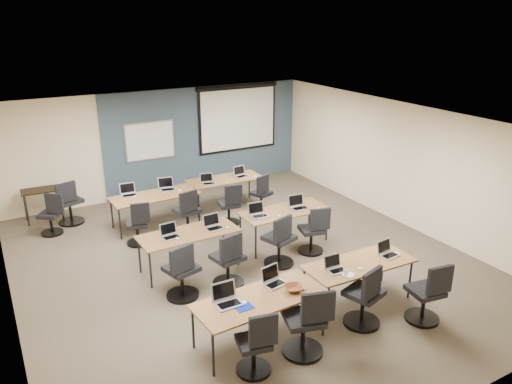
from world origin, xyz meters
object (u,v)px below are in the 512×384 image
task_chair_8 (138,227)px  task_chair_11 (262,196)px  task_chair_5 (229,264)px  task_chair_7 (313,234)px  laptop_5 (213,225)px  utility_table (42,194)px  laptop_7 (298,205)px  training_table_mid_right (284,212)px  laptop_4 (170,234)px  task_chair_9 (188,215)px  laptop_1 (273,279)px  laptop_0 (227,299)px  task_chair_6 (280,244)px  training_table_back_left (155,197)px  laptop_10 (208,181)px  laptop_8 (129,192)px  training_table_front_left (260,300)px  laptop_9 (167,187)px  laptop_11 (241,174)px  task_chair_10 (230,208)px  spare_chair_a (69,206)px  training_table_back_right (225,181)px  laptop_2 (335,267)px  training_table_mid_left (189,235)px  projector_screen (238,115)px  spare_chair_b (52,217)px  training_table_front_right (359,265)px  laptop_3 (387,252)px  task_chair_2 (365,301)px  task_chair_4 (182,276)px  task_chair_1 (306,327)px  task_chair_0 (256,348)px  whiteboard (150,141)px  task_chair_3 (427,298)px

task_chair_8 → task_chair_11: 3.10m
task_chair_5 → task_chair_7: size_ratio=1.04×
laptop_5 → utility_table: laptop_5 is taller
laptop_7 → task_chair_8: bearing=157.6°
training_table_mid_right → utility_table: 5.56m
laptop_4 → task_chair_9: bearing=54.1°
laptop_1 → task_chair_7: 2.62m
laptop_0 → laptop_5: laptop_0 is taller
training_table_mid_right → task_chair_6: size_ratio=1.74×
training_table_back_left → laptop_10: (1.34, 0.14, 0.10)m
laptop_8 → utility_table: size_ratio=0.40×
training_table_front_left → laptop_7: (2.39, 2.57, 0.11)m
task_chair_5 → task_chair_6: 1.18m
laptop_0 → laptop_7: bearing=41.5°
training_table_back_left → task_chair_8: (-0.63, -0.75, -0.30)m
laptop_9 → laptop_11: size_ratio=1.08×
laptop_11 → utility_table: size_ratio=0.37×
laptop_8 → task_chair_10: size_ratio=0.35×
laptop_4 → laptop_10: 2.97m
laptop_0 → spare_chair_a: size_ratio=0.35×
training_table_back_right → laptop_2: bearing=-95.1°
laptop_11 → training_table_front_left: bearing=-121.7°
training_table_mid_left → laptop_10: laptop_10 is taller
projector_screen → training_table_back_left: bearing=-148.1°
projector_screen → laptop_0: (-3.62, -6.56, -1.09)m
projector_screen → task_chair_6: 5.34m
task_chair_5 → training_table_mid_right: bearing=18.5°
spare_chair_b → task_chair_10: bearing=13.2°
training_table_front_right → task_chair_6: task_chair_6 is taller
laptop_3 → spare_chair_b: 6.96m
laptop_3 → spare_chair_a: (-4.06, 5.71, -0.36)m
utility_table → laptop_3: bearing=-51.1°
task_chair_2 → task_chair_4: bearing=118.7°
training_table_back_left → task_chair_5: size_ratio=1.85×
training_table_mid_left → task_chair_1: bearing=-82.9°
task_chair_1 → laptop_7: (1.97, 3.13, 0.36)m
training_table_front_left → task_chair_0: bearing=-127.1°
laptop_3 → task_chair_6: bearing=113.5°
laptop_1 → training_table_back_right: bearing=61.2°
task_chair_8 → spare_chair_b: bearing=149.7°
task_chair_9 → utility_table: task_chair_9 is taller
laptop_0 → spare_chair_b: size_ratio=0.38×
training_table_back_right → laptop_4: size_ratio=5.79×
whiteboard → task_chair_11: 3.22m
whiteboard → task_chair_3: size_ratio=1.27×
training_table_back_right → laptop_1: 5.01m
laptop_4 → task_chair_6: task_chair_6 is taller
task_chair_8 → task_chair_11: bearing=19.2°
laptop_0 → laptop_8: bearing=90.3°
laptop_3 → task_chair_6: (-1.00, 1.72, -0.36)m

